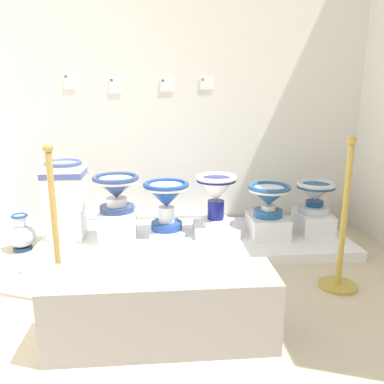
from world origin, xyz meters
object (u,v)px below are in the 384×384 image
object	(u,v)px
plinth_block_tall_cobalt	(167,231)
plinth_block_leftmost	(215,229)
antique_toilet_tall_cobalt	(166,197)
antique_toilet_slender_white	(315,193)
decorative_vase_spare	(21,235)
antique_toilet_broad_patterned	(116,188)
plinth_block_broad_patterned	(118,226)
info_placard_fourth	(207,83)
info_placard_second	(115,85)
stanchion_post_near_left	(58,259)
plinth_block_rightmost	(267,226)
info_placard_third	(167,85)
antique_toilet_leftmost	(216,191)
museum_bench	(163,309)
info_placard_first	(70,81)
antique_toilet_rightmost	(269,196)
stanchion_post_near_right	(341,245)
plinth_block_slender_white	(313,222)
antique_toilet_central_ornate	(65,183)
plinth_block_central_ornate	(68,222)

from	to	relation	value
plinth_block_tall_cobalt	plinth_block_leftmost	world-z (taller)	plinth_block_leftmost
antique_toilet_tall_cobalt	antique_toilet_slender_white	world-z (taller)	antique_toilet_tall_cobalt
antique_toilet_slender_white	decorative_vase_spare	xyz separation A→B (m)	(-2.61, -0.03, -0.31)
antique_toilet_broad_patterned	antique_toilet_slender_white	xyz separation A→B (m)	(1.77, 0.09, -0.10)
antique_toilet_tall_cobalt	plinth_block_broad_patterned	bearing A→B (deg)	-164.03
plinth_block_leftmost	info_placard_fourth	distance (m)	1.38
antique_toilet_broad_patterned	plinth_block_leftmost	size ratio (longest dim) A/B	0.99
info_placard_second	stanchion_post_near_left	bearing A→B (deg)	-99.44
plinth_block_rightmost	info_placard_third	size ratio (longest dim) A/B	2.73
antique_toilet_leftmost	info_placard_fourth	size ratio (longest dim) A/B	3.49
info_placard_second	museum_bench	bearing A→B (deg)	-78.26
info_placard_first	museum_bench	distance (m)	2.43
info_placard_third	antique_toilet_rightmost	bearing A→B (deg)	-34.04
info_placard_third	stanchion_post_near_right	world-z (taller)	info_placard_third
info_placard_first	info_placard_third	bearing A→B (deg)	0.00
plinth_block_slender_white	stanchion_post_near_right	bearing A→B (deg)	-100.82
antique_toilet_tall_cobalt	museum_bench	distance (m)	1.48
antique_toilet_tall_cobalt	info_placard_fourth	bearing A→B (deg)	48.49
stanchion_post_near_left	antique_toilet_rightmost	bearing A→B (deg)	29.56
antique_toilet_central_ornate	stanchion_post_near_right	world-z (taller)	stanchion_post_near_right
plinth_block_rightmost	stanchion_post_near_left	xyz separation A→B (m)	(-1.60, -0.90, 0.14)
stanchion_post_near_right	museum_bench	size ratio (longest dim) A/B	0.87
plinth_block_rightmost	info_placard_second	world-z (taller)	info_placard_second
plinth_block_slender_white	info_placard_first	distance (m)	2.60
info_placard_third	museum_bench	world-z (taller)	info_placard_third
plinth_block_tall_cobalt	info_placard_first	xyz separation A→B (m)	(-0.87, 0.47, 1.33)
plinth_block_leftmost	info_placard_first	distance (m)	1.91
decorative_vase_spare	museum_bench	size ratio (longest dim) A/B	0.27
info_placard_second	info_placard_third	size ratio (longest dim) A/B	1.12
antique_toilet_slender_white	info_placard_second	distance (m)	2.10
plinth_block_tall_cobalt	decorative_vase_spare	world-z (taller)	decorative_vase_spare
info_placard_second	info_placard_third	bearing A→B (deg)	0.00
plinth_block_broad_patterned	stanchion_post_near_right	world-z (taller)	stanchion_post_near_right
plinth_block_central_ornate	antique_toilet_leftmost	distance (m)	1.34
info_placard_fourth	decorative_vase_spare	size ratio (longest dim) A/B	0.40
plinth_block_broad_patterned	antique_toilet_rightmost	xyz separation A→B (m)	(1.32, 0.00, 0.23)
plinth_block_broad_patterned	decorative_vase_spare	xyz separation A→B (m)	(-0.84, 0.06, -0.08)
plinth_block_tall_cobalt	info_placard_fourth	distance (m)	1.45
plinth_block_broad_patterned	info_placard_first	size ratio (longest dim) A/B	2.31
plinth_block_leftmost	antique_toilet_broad_patterned	bearing A→B (deg)	-173.38
info_placard_third	stanchion_post_near_right	distance (m)	2.12
antique_toilet_leftmost	stanchion_post_near_left	distance (m)	1.53
decorative_vase_spare	info_placard_second	bearing A→B (deg)	33.20
info_placard_third	museum_bench	distance (m)	2.28
plinth_block_leftmost	stanchion_post_near_right	bearing A→B (deg)	-51.59
antique_toilet_central_ornate	antique_toilet_tall_cobalt	world-z (taller)	antique_toilet_central_ornate
antique_toilet_tall_cobalt	info_placard_fourth	world-z (taller)	info_placard_fourth
info_placard_first	museum_bench	xyz separation A→B (m)	(0.82, -1.93, -1.24)
plinth_block_central_ornate	antique_toilet_slender_white	size ratio (longest dim) A/B	0.82
antique_toilet_central_ornate	plinth_block_slender_white	world-z (taller)	antique_toilet_central_ornate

